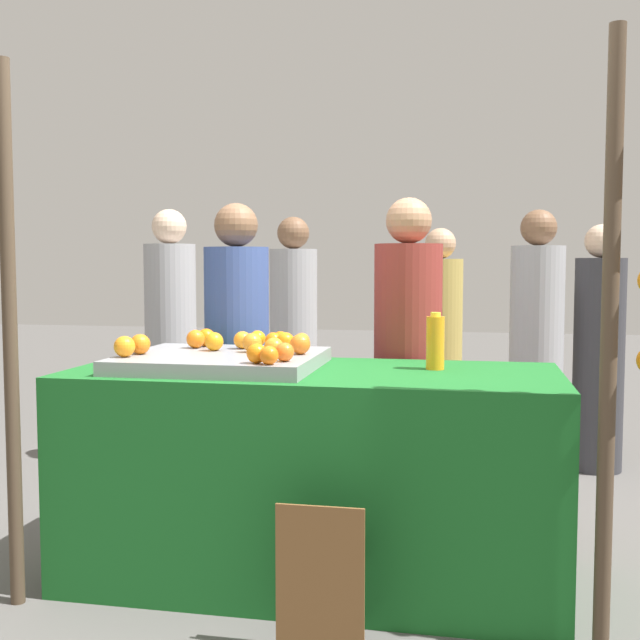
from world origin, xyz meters
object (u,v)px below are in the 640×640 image
juice_bottle (435,342)px  vendor_right (407,379)px  orange_1 (274,348)px  vendor_left (237,375)px  orange_0 (124,347)px  chalkboard_sign (320,581)px  stall_counter (313,474)px

juice_bottle → vendor_right: size_ratio=0.15×
orange_1 → vendor_left: (-0.39, 0.74, -0.23)m
vendor_left → orange_0: bearing=-105.1°
orange_0 → vendor_left: bearing=74.9°
chalkboard_sign → orange_0: bearing=154.7°
vendor_left → vendor_right: size_ratio=0.99×
orange_1 → vendor_left: vendor_left is taller
orange_0 → stall_counter: bearing=14.8°
orange_1 → chalkboard_sign: size_ratio=0.16×
juice_bottle → chalkboard_sign: bearing=-115.1°
stall_counter → vendor_right: vendor_right is taller
stall_counter → juice_bottle: (0.51, 0.11, 0.57)m
orange_1 → vendor_left: 0.87m
chalkboard_sign → vendor_left: bearing=118.4°
stall_counter → chalkboard_sign: size_ratio=3.83×
juice_bottle → vendor_right: bearing=106.8°
orange_1 → chalkboard_sign: 0.97m
orange_0 → chalkboard_sign: (0.91, -0.43, -0.75)m
orange_1 → orange_0: bearing=-170.8°
chalkboard_sign → vendor_left: 1.53m
juice_bottle → vendor_right: 0.60m
vendor_left → vendor_right: vendor_right is taller
juice_bottle → chalkboard_sign: (-0.35, -0.75, -0.76)m
stall_counter → juice_bottle: juice_bottle is taller
vendor_right → chalkboard_sign: bearing=-98.5°
vendor_left → orange_1: bearing=-62.3°
stall_counter → vendor_left: size_ratio=1.24×
stall_counter → vendor_left: (-0.53, 0.64, 0.32)m
orange_0 → chalkboard_sign: size_ratio=0.16×
orange_1 → vendor_left: bearing=117.7°
chalkboard_sign → juice_bottle: bearing=64.9°
orange_1 → chalkboard_sign: orange_1 is taller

